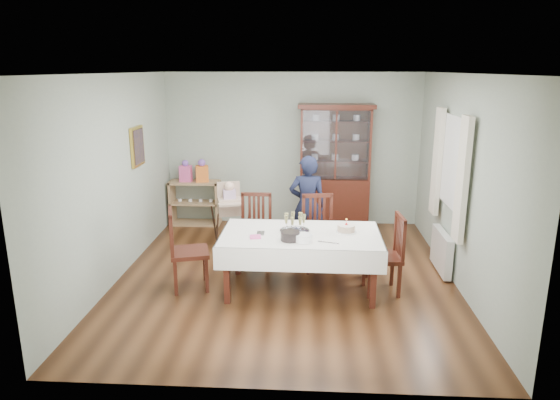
# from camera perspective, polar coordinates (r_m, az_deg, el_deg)

# --- Properties ---
(floor) EXTENTS (5.00, 5.00, 0.00)m
(floor) POSITION_cam_1_polar(r_m,az_deg,el_deg) (6.92, 0.62, -8.69)
(floor) COLOR #593319
(floor) RESTS_ON ground
(room_shell) EXTENTS (5.00, 5.00, 5.00)m
(room_shell) POSITION_cam_1_polar(r_m,az_deg,el_deg) (6.95, 0.87, 6.09)
(room_shell) COLOR #9EAA99
(room_shell) RESTS_ON floor
(dining_table) EXTENTS (2.01, 1.17, 0.76)m
(dining_table) POSITION_cam_1_polar(r_m,az_deg,el_deg) (6.39, 2.35, -7.03)
(dining_table) COLOR #411610
(dining_table) RESTS_ON floor
(china_cabinet) EXTENTS (1.30, 0.48, 2.18)m
(china_cabinet) POSITION_cam_1_polar(r_m,az_deg,el_deg) (8.76, 6.28, 3.97)
(china_cabinet) COLOR #411610
(china_cabinet) RESTS_ON floor
(sideboard) EXTENTS (0.90, 0.38, 0.80)m
(sideboard) POSITION_cam_1_polar(r_m,az_deg,el_deg) (9.17, -9.67, -0.31)
(sideboard) COLOR tan
(sideboard) RESTS_ON floor
(picture_frame) EXTENTS (0.04, 0.48, 0.58)m
(picture_frame) POSITION_cam_1_polar(r_m,az_deg,el_deg) (7.65, -15.99, 5.91)
(picture_frame) COLOR gold
(picture_frame) RESTS_ON room_shell
(window) EXTENTS (0.04, 1.02, 1.22)m
(window) POSITION_cam_1_polar(r_m,az_deg,el_deg) (7.01, 19.26, 4.06)
(window) COLOR white
(window) RESTS_ON room_shell
(curtain_left) EXTENTS (0.07, 0.30, 1.55)m
(curtain_left) POSITION_cam_1_polar(r_m,az_deg,el_deg) (6.43, 20.12, 2.15)
(curtain_left) COLOR silver
(curtain_left) RESTS_ON room_shell
(curtain_right) EXTENTS (0.07, 0.30, 1.55)m
(curtain_right) POSITION_cam_1_polar(r_m,az_deg,el_deg) (7.60, 17.53, 4.22)
(curtain_right) COLOR silver
(curtain_right) RESTS_ON room_shell
(radiator) EXTENTS (0.10, 0.80, 0.55)m
(radiator) POSITION_cam_1_polar(r_m,az_deg,el_deg) (7.32, 17.98, -5.58)
(radiator) COLOR white
(radiator) RESTS_ON floor
(chair_far_left) EXTENTS (0.47, 0.47, 1.03)m
(chair_far_left) POSITION_cam_1_polar(r_m,az_deg,el_deg) (7.20, -2.86, -5.12)
(chair_far_left) COLOR #411610
(chair_far_left) RESTS_ON floor
(chair_far_right) EXTENTS (0.53, 0.53, 1.04)m
(chair_far_right) POSITION_cam_1_polar(r_m,az_deg,el_deg) (7.11, 4.48, -5.39)
(chair_far_right) COLOR #411610
(chair_far_right) RESTS_ON floor
(chair_end_left) EXTENTS (0.58, 0.58, 1.05)m
(chair_end_left) POSITION_cam_1_polar(r_m,az_deg,el_deg) (6.57, -10.40, -7.31)
(chair_end_left) COLOR #411610
(chair_end_left) RESTS_ON floor
(chair_end_right) EXTENTS (0.49, 0.49, 1.01)m
(chair_end_right) POSITION_cam_1_polar(r_m,az_deg,el_deg) (6.49, 11.68, -7.78)
(chair_end_right) COLOR #411610
(chair_end_right) RESTS_ON floor
(woman) EXTENTS (0.56, 0.38, 1.52)m
(woman) POSITION_cam_1_polar(r_m,az_deg,el_deg) (7.53, 3.15, -0.59)
(woman) COLOR black
(woman) RESTS_ON floor
(high_chair) EXTENTS (0.59, 0.59, 1.08)m
(high_chair) POSITION_cam_1_polar(r_m,az_deg,el_deg) (7.85, -5.72, -2.57)
(high_chair) COLOR black
(high_chair) RESTS_ON floor
(champagne_tray) EXTENTS (0.38, 0.38, 0.23)m
(champagne_tray) POSITION_cam_1_polar(r_m,az_deg,el_deg) (6.30, 1.68, -3.04)
(champagne_tray) COLOR silver
(champagne_tray) RESTS_ON dining_table
(birthday_cake) EXTENTS (0.26, 0.26, 0.18)m
(birthday_cake) POSITION_cam_1_polar(r_m,az_deg,el_deg) (6.34, 7.58, -3.25)
(birthday_cake) COLOR white
(birthday_cake) RESTS_ON dining_table
(plate_stack_dark) EXTENTS (0.27, 0.27, 0.11)m
(plate_stack_dark) POSITION_cam_1_polar(r_m,az_deg,el_deg) (5.99, 1.19, -4.12)
(plate_stack_dark) COLOR black
(plate_stack_dark) RESTS_ON dining_table
(plate_stack_white) EXTENTS (0.27, 0.27, 0.09)m
(plate_stack_white) POSITION_cam_1_polar(r_m,az_deg,el_deg) (5.96, 2.69, -4.35)
(plate_stack_white) COLOR white
(plate_stack_white) RESTS_ON dining_table
(napkin_stack) EXTENTS (0.15, 0.15, 0.02)m
(napkin_stack) POSITION_cam_1_polar(r_m,az_deg,el_deg) (6.11, -2.83, -4.23)
(napkin_stack) COLOR #E35399
(napkin_stack) RESTS_ON dining_table
(cutlery) EXTENTS (0.12, 0.17, 0.01)m
(cutlery) POSITION_cam_1_polar(r_m,az_deg,el_deg) (6.25, -2.57, -3.79)
(cutlery) COLOR silver
(cutlery) RESTS_ON dining_table
(cake_knife) EXTENTS (0.25, 0.10, 0.01)m
(cake_knife) POSITION_cam_1_polar(r_m,az_deg,el_deg) (5.95, 5.55, -4.85)
(cake_knife) COLOR silver
(cake_knife) RESTS_ON dining_table
(gift_bag_pink) EXTENTS (0.22, 0.14, 0.39)m
(gift_bag_pink) POSITION_cam_1_polar(r_m,az_deg,el_deg) (9.05, -10.73, 3.17)
(gift_bag_pink) COLOR #E35399
(gift_bag_pink) RESTS_ON sideboard
(gift_bag_orange) EXTENTS (0.25, 0.20, 0.41)m
(gift_bag_orange) POSITION_cam_1_polar(r_m,az_deg,el_deg) (8.98, -8.90, 3.22)
(gift_bag_orange) COLOR orange
(gift_bag_orange) RESTS_ON sideboard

